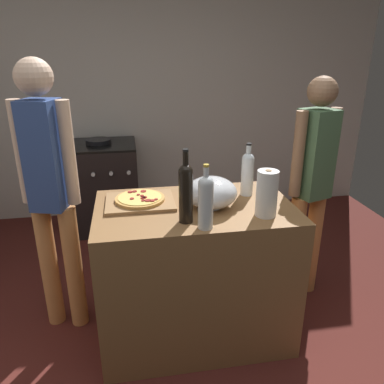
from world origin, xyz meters
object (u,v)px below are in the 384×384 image
Objects in this scene: mixing_bowl at (211,192)px; wine_bottle_amber at (186,191)px; wine_bottle_dark at (247,172)px; person_in_stripes at (50,186)px; person_in_red at (312,180)px; stove at (106,186)px; wine_bottle_green at (206,200)px; pizza at (140,199)px; paper_towel_roll at (267,194)px.

mixing_bowl is 0.74× the size of wine_bottle_amber.
wine_bottle_dark is 0.54m from wine_bottle_amber.
person_in_stripes is 1.07× the size of person_in_red.
wine_bottle_green is at bearing -72.67° from stove.
person_in_red reaches higher than pizza.
pizza is at bearing 156.93° from paper_towel_roll.
paper_towel_roll is at bearing -23.07° from pizza.
wine_bottle_green is at bearing -46.32° from wine_bottle_amber.
wine_bottle_green is at bearing -130.23° from wine_bottle_dark.
stove is (-0.71, 1.73, -0.54)m from mixing_bowl.
wine_bottle_green reaches higher than stove.
mixing_bowl is 0.31m from wine_bottle_dark.
mixing_bowl is at bearing -149.40° from wine_bottle_dark.
wine_bottle_amber is at bearing 133.68° from wine_bottle_green.
person_in_red is at bearing 8.66° from pizza.
pizza is 0.42m from mixing_bowl.
paper_towel_roll reaches higher than mixing_bowl.
person_in_red is at bearing 42.67° from paper_towel_roll.
mixing_bowl is at bearing 71.28° from wine_bottle_green.
wine_bottle_green is (0.32, -0.38, 0.12)m from pizza.
person_in_red is at bearing 21.31° from mixing_bowl.
wine_bottle_amber is 0.87m from person_in_stripes.
person_in_stripes reaches higher than mixing_bowl.
paper_towel_roll is 0.32m from wine_bottle_dark.
person_in_stripes is (-1.19, 0.10, -0.06)m from wine_bottle_dark.
wine_bottle_amber is (-0.44, -0.00, 0.05)m from paper_towel_roll.
wine_bottle_dark is at bearing -58.41° from stove.
person_in_red reaches higher than wine_bottle_dark.
mixing_bowl is (0.40, -0.12, 0.06)m from pizza.
mixing_bowl is 0.17× the size of person_in_stripes.
wine_bottle_green is at bearing -108.72° from mixing_bowl.
paper_towel_roll is 0.45m from wine_bottle_amber.
stove is (-0.98, 1.89, -0.58)m from paper_towel_roll.
stove is (-0.53, 1.89, -0.63)m from wine_bottle_amber.
person_in_red reaches higher than mixing_bowl.
mixing_bowl is 0.83m from person_in_red.
person_in_stripes is (-0.75, 0.43, -0.08)m from wine_bottle_amber.
wine_bottle_dark is at bearing -163.96° from person_in_red.
pizza is at bearing -79.28° from stove.
pizza is 0.88× the size of wine_bottle_dark.
wine_bottle_amber reaches higher than mixing_bowl.
mixing_bowl is at bearing 148.74° from paper_towel_roll.
stove is (-0.62, 1.99, -0.60)m from wine_bottle_green.
person_in_red is at bearing 33.00° from wine_bottle_green.
wine_bottle_amber reaches higher than wine_bottle_green.
mixing_bowl is 0.89× the size of wine_bottle_dark.
wine_bottle_amber reaches higher than stove.
wine_bottle_green reaches higher than wine_bottle_dark.
wine_bottle_amber is (0.23, -0.29, 0.14)m from pizza.
wine_bottle_green reaches higher than paper_towel_roll.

